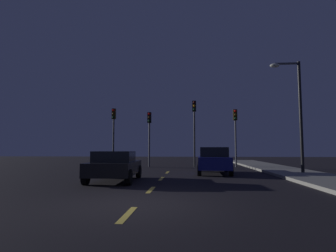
{
  "coord_description": "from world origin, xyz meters",
  "views": [
    {
      "loc": [
        1.39,
        -7.48,
        1.46
      ],
      "look_at": [
        -0.34,
        15.05,
        3.34
      ],
      "focal_mm": 29.82,
      "sensor_mm": 36.0,
      "label": 1
    }
  ],
  "objects_px": {
    "car_adjacent_lane": "(115,166)",
    "traffic_signal_far_left": "(114,126)",
    "street_lamp_right": "(295,105)",
    "car_stopped_ahead": "(214,160)",
    "traffic_signal_center_left": "(149,128)",
    "traffic_signal_center_right": "(194,121)",
    "traffic_signal_far_right": "(235,126)"
  },
  "relations": [
    {
      "from": "traffic_signal_far_left",
      "to": "street_lamp_right",
      "type": "distance_m",
      "value": 14.23
    },
    {
      "from": "traffic_signal_center_right",
      "to": "car_stopped_ahead",
      "type": "distance_m",
      "value": 7.0
    },
    {
      "from": "traffic_signal_center_left",
      "to": "traffic_signal_center_right",
      "type": "height_order",
      "value": "traffic_signal_center_right"
    },
    {
      "from": "traffic_signal_center_left",
      "to": "car_stopped_ahead",
      "type": "relative_size",
      "value": 1.09
    },
    {
      "from": "traffic_signal_center_right",
      "to": "traffic_signal_center_left",
      "type": "bearing_deg",
      "value": -179.97
    },
    {
      "from": "traffic_signal_far_right",
      "to": "traffic_signal_center_right",
      "type": "bearing_deg",
      "value": 179.97
    },
    {
      "from": "street_lamp_right",
      "to": "traffic_signal_center_left",
      "type": "bearing_deg",
      "value": 144.81
    },
    {
      "from": "traffic_signal_center_right",
      "to": "car_adjacent_lane",
      "type": "distance_m",
      "value": 11.61
    },
    {
      "from": "traffic_signal_far_left",
      "to": "car_adjacent_lane",
      "type": "distance_m",
      "value": 11.27
    },
    {
      "from": "street_lamp_right",
      "to": "car_adjacent_lane",
      "type": "bearing_deg",
      "value": -158.2
    },
    {
      "from": "traffic_signal_far_right",
      "to": "car_stopped_ahead",
      "type": "height_order",
      "value": "traffic_signal_far_right"
    },
    {
      "from": "traffic_signal_far_right",
      "to": "car_stopped_ahead",
      "type": "relative_size",
      "value": 1.13
    },
    {
      "from": "traffic_signal_far_left",
      "to": "car_stopped_ahead",
      "type": "bearing_deg",
      "value": -38.37
    },
    {
      "from": "car_stopped_ahead",
      "to": "street_lamp_right",
      "type": "relative_size",
      "value": 0.64
    },
    {
      "from": "traffic_signal_far_left",
      "to": "street_lamp_right",
      "type": "relative_size",
      "value": 0.75
    },
    {
      "from": "traffic_signal_center_left",
      "to": "car_stopped_ahead",
      "type": "xyz_separation_m",
      "value": [
        4.8,
        -6.23,
        -2.42
      ]
    },
    {
      "from": "car_adjacent_lane",
      "to": "car_stopped_ahead",
      "type": "bearing_deg",
      "value": 41.39
    },
    {
      "from": "traffic_signal_center_left",
      "to": "traffic_signal_far_right",
      "type": "bearing_deg",
      "value": 0.0
    },
    {
      "from": "car_stopped_ahead",
      "to": "traffic_signal_far_right",
      "type": "bearing_deg",
      "value": 69.44
    },
    {
      "from": "traffic_signal_center_right",
      "to": "traffic_signal_far_right",
      "type": "xyz_separation_m",
      "value": [
        3.36,
        -0.0,
        -0.49
      ]
    },
    {
      "from": "traffic_signal_far_left",
      "to": "car_adjacent_lane",
      "type": "bearing_deg",
      "value": -74.04
    },
    {
      "from": "traffic_signal_far_left",
      "to": "traffic_signal_center_right",
      "type": "xyz_separation_m",
      "value": [
        6.84,
        0.0,
        0.37
      ]
    },
    {
      "from": "street_lamp_right",
      "to": "car_stopped_ahead",
      "type": "bearing_deg",
      "value": 174.34
    },
    {
      "from": "car_stopped_ahead",
      "to": "traffic_signal_center_left",
      "type": "bearing_deg",
      "value": 127.65
    },
    {
      "from": "car_stopped_ahead",
      "to": "street_lamp_right",
      "type": "distance_m",
      "value": 5.69
    },
    {
      "from": "traffic_signal_far_right",
      "to": "car_stopped_ahead",
      "type": "bearing_deg",
      "value": -110.56
    },
    {
      "from": "traffic_signal_far_left",
      "to": "traffic_signal_far_right",
      "type": "xyz_separation_m",
      "value": [
        10.2,
        -0.0,
        -0.12
      ]
    },
    {
      "from": "traffic_signal_far_right",
      "to": "car_adjacent_lane",
      "type": "height_order",
      "value": "traffic_signal_far_right"
    },
    {
      "from": "traffic_signal_far_right",
      "to": "car_adjacent_lane",
      "type": "relative_size",
      "value": 1.16
    },
    {
      "from": "car_adjacent_lane",
      "to": "street_lamp_right",
      "type": "relative_size",
      "value": 0.62
    },
    {
      "from": "traffic_signal_far_left",
      "to": "street_lamp_right",
      "type": "height_order",
      "value": "street_lamp_right"
    },
    {
      "from": "car_adjacent_lane",
      "to": "traffic_signal_far_left",
      "type": "bearing_deg",
      "value": 105.96
    }
  ]
}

